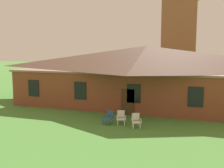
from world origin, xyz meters
TOP-DOWN VIEW (x-y plane):
  - brick_building at (-0.00, 19.38)m, footprint 24.30×10.40m
  - dome_tower at (1.79, 35.08)m, footprint 5.18×5.18m
  - lawn_chair_by_porch at (-1.04, 11.36)m, footprint 0.79×0.83m
  - lawn_chair_near_door at (-0.22, 11.63)m, footprint 0.76×0.81m
  - lawn_chair_left_end at (0.96, 11.20)m, footprint 0.79×0.84m

SIDE VIEW (x-z plane):
  - lawn_chair_by_porch at x=-1.04m, z-range 0.02..0.98m
  - lawn_chair_near_door at x=-0.22m, z-range 0.02..0.98m
  - lawn_chair_left_end at x=0.96m, z-range 0.02..0.98m
  - brick_building at x=0.00m, z-range 0.05..5.67m
  - dome_tower at x=1.79m, z-range -0.82..17.91m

